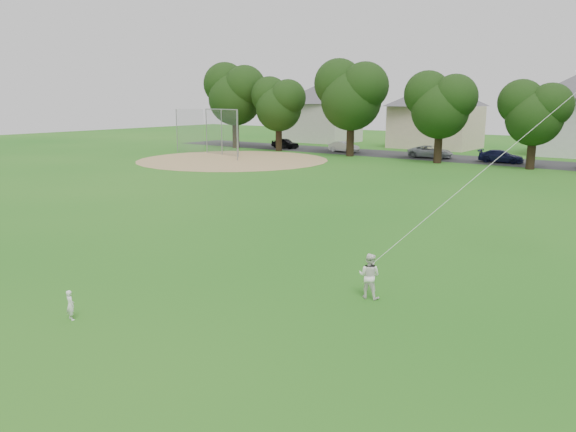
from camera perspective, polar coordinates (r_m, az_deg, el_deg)
The scene contains 9 objects.
ground at distance 16.19m, azimuth -5.12°, elevation -9.05°, with size 160.00×160.00×0.00m, color #1A6016.
street at distance 54.42m, azimuth 26.22°, elevation 4.62°, with size 90.00×7.00×0.01m, color #2D2D30.
dirt_infield at distance 53.64m, azimuth -5.61°, elevation 5.70°, with size 18.00×18.00×0.02m, color #9E7F51.
toddler at distance 16.09m, azimuth -21.24°, elevation -8.43°, with size 0.30×0.20×0.82m, color white.
older_boy at distance 16.68m, azimuth 8.26°, elevation -6.03°, with size 0.66×0.51×1.35m, color white.
kite at distance 17.96m, azimuth 19.26°, elevation 4.41°, with size 2.64×3.57×9.12m.
baseball_backstop at distance 58.04m, azimuth -7.18°, elevation 8.41°, with size 10.37×3.51×4.62m.
tree_row at distance 48.92m, azimuth 26.63°, elevation 11.04°, with size 80.37×8.29×10.34m.
parked_cars at distance 53.93m, azimuth 23.39°, elevation 5.45°, with size 53.82×2.54×1.20m.
Camera 1 is at (10.23, -11.13, 5.78)m, focal length 35.00 mm.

